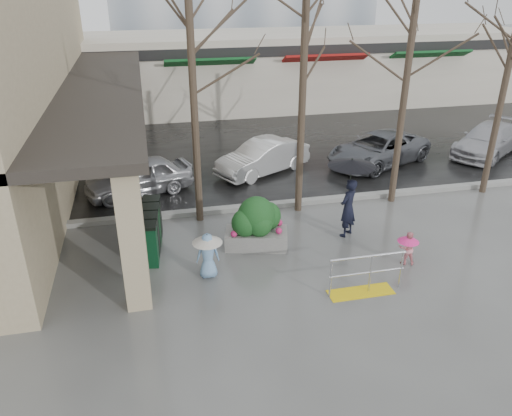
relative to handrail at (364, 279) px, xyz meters
name	(u,v)px	position (x,y,z in m)	size (l,w,h in m)	color
ground	(295,273)	(-1.36, 1.20, -0.38)	(120.00, 120.00, 0.00)	#51514F
street_asphalt	(196,93)	(-1.36, 23.20, -0.37)	(120.00, 36.00, 0.01)	black
curb	(259,206)	(-1.36, 5.20, -0.30)	(120.00, 0.30, 0.15)	gray
canopy_slab	(100,80)	(-6.16, 9.20, 3.25)	(2.80, 18.00, 0.25)	#2D2823
pillar_front	(132,238)	(-5.26, 0.70, 1.37)	(0.55, 0.55, 3.50)	tan
pillar_back	(132,147)	(-5.26, 7.20, 1.37)	(0.55, 0.55, 3.50)	tan
storefront_row	(238,70)	(0.64, 19.17, 1.64)	(34.00, 6.74, 4.00)	beige
handrail	(364,279)	(0.00, 0.00, 0.00)	(1.90, 0.50, 1.03)	yellow
tree_west	(191,51)	(-3.36, 4.80, 4.71)	(3.20, 3.20, 6.80)	#382B21
tree_midwest	(305,42)	(-0.16, 4.80, 4.86)	(3.20, 3.20, 7.00)	#382B21
tree_mideast	(410,52)	(3.14, 4.80, 4.48)	(3.20, 3.20, 6.50)	#382B21
woman	(350,190)	(0.70, 2.84, 1.06)	(1.34, 1.34, 2.38)	black
child_pink	(408,245)	(1.64, 1.00, 0.17)	(0.56, 0.56, 0.93)	pink
child_blue	(208,251)	(-3.54, 1.53, 0.35)	(0.76, 0.76, 1.20)	#739ECC
planter	(257,223)	(-2.01, 2.78, 0.34)	(1.88, 1.25, 1.50)	slate
news_boxes	(151,230)	(-4.87, 3.25, 0.22)	(0.70, 2.17, 1.19)	#0D3C20
car_a	(139,176)	(-5.15, 7.32, 0.25)	(1.49, 3.70, 1.26)	#9F9FA4
car_b	(263,157)	(-0.50, 8.32, 0.25)	(1.33, 3.82, 1.26)	white
car_c	(379,149)	(4.25, 8.25, 0.25)	(2.09, 4.53, 1.26)	slate
car_d	(488,140)	(9.28, 8.35, 0.25)	(1.77, 4.34, 1.26)	#B3B2B7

